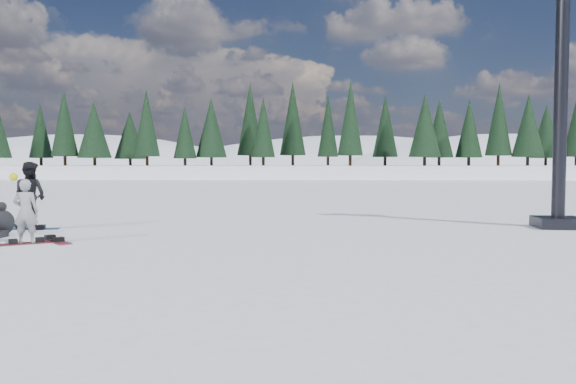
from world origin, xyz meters
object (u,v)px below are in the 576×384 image
at_px(snowboard_loose_b, 54,241).
at_px(snowboard_loose_c, 3,226).
at_px(lift_tower, 561,112).
at_px(snowboarder_woman, 26,211).
at_px(snowboarder_man, 30,196).
at_px(seated_rider, 1,223).

height_order(snowboard_loose_b, snowboard_loose_c, same).
relative_size(lift_tower, snowboarder_woman, 4.98).
bearing_deg(snowboarder_woman, snowboarder_man, -73.81).
xyz_separation_m(lift_tower, seated_rider, (-14.94, -2.29, -2.97)).
bearing_deg(snowboarder_man, lift_tower, -159.61).
bearing_deg(snowboarder_man, snowboard_loose_b, 143.48).
xyz_separation_m(snowboarder_woman, snowboard_loose_c, (-2.47, 3.44, -0.75)).
distance_m(snowboarder_woman, snowboarder_man, 3.04).
relative_size(lift_tower, snowboard_loose_c, 5.41).
relative_size(snowboard_loose_b, snowboard_loose_c, 1.00).
bearing_deg(snowboarder_woman, lift_tower, -173.55).
height_order(lift_tower, snowboard_loose_c, lift_tower).
xyz_separation_m(seated_rider, snowboard_loose_c, (-1.09, 2.03, -0.32)).
distance_m(lift_tower, seated_rider, 15.41).
height_order(snowboarder_man, snowboard_loose_c, snowboarder_man).
distance_m(snowboarder_woman, snowboard_loose_c, 4.30).
distance_m(lift_tower, snowboarder_man, 15.07).
bearing_deg(lift_tower, snowboarder_woman, -159.73).
height_order(lift_tower, snowboarder_woman, lift_tower).
xyz_separation_m(lift_tower, snowboard_loose_c, (-16.04, -0.26, -3.29)).
bearing_deg(seated_rider, snowboarder_woman, -28.50).
xyz_separation_m(snowboarder_woman, snowboard_loose_b, (0.45, 0.43, -0.75)).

